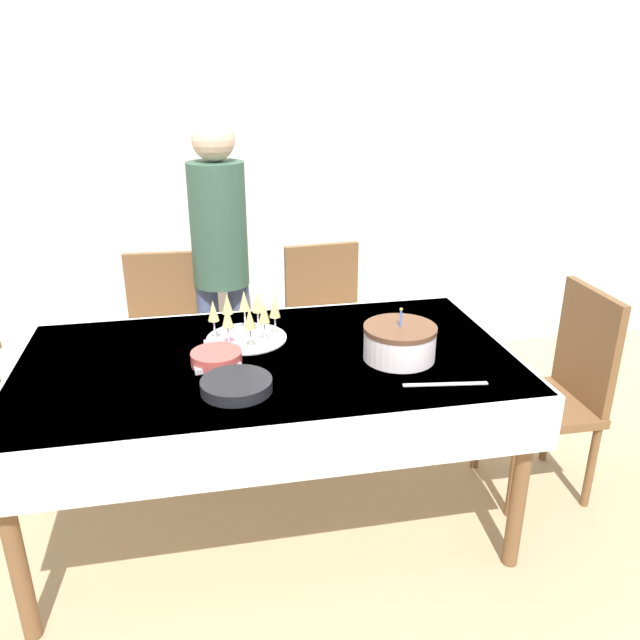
% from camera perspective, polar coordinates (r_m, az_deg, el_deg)
% --- Properties ---
extents(ground_plane, '(12.00, 12.00, 0.00)m').
position_cam_1_polar(ground_plane, '(2.81, -4.33, -17.57)').
color(ground_plane, tan).
extents(wall_back, '(8.00, 0.05, 2.70)m').
position_cam_1_polar(wall_back, '(3.78, -8.04, 15.03)').
color(wall_back, silver).
rests_on(wall_back, ground_plane).
extents(dining_table, '(1.90, 1.03, 0.76)m').
position_cam_1_polar(dining_table, '(2.45, -4.77, -5.50)').
color(dining_table, white).
rests_on(dining_table, ground_plane).
extents(dining_chair_far_left, '(0.44, 0.44, 0.94)m').
position_cam_1_polar(dining_chair_far_left, '(3.26, -13.68, -1.78)').
color(dining_chair_far_left, brown).
rests_on(dining_chair_far_left, ground_plane).
extents(dining_chair_far_right, '(0.46, 0.46, 0.94)m').
position_cam_1_polar(dining_chair_far_right, '(3.32, 0.68, -0.72)').
color(dining_chair_far_right, brown).
rests_on(dining_chair_far_right, ground_plane).
extents(dining_chair_right_end, '(0.42, 0.42, 0.94)m').
position_cam_1_polar(dining_chair_right_end, '(2.92, 20.98, -5.57)').
color(dining_chair_right_end, brown).
rests_on(dining_chair_right_end, ground_plane).
extents(birthday_cake, '(0.28, 0.28, 0.21)m').
position_cam_1_polar(birthday_cake, '(2.38, 7.28, -2.03)').
color(birthday_cake, white).
rests_on(birthday_cake, dining_table).
extents(champagne_tray, '(0.33, 0.33, 0.18)m').
position_cam_1_polar(champagne_tray, '(2.53, -6.84, 0.05)').
color(champagne_tray, silver).
rests_on(champagne_tray, dining_table).
extents(plate_stack_main, '(0.25, 0.25, 0.04)m').
position_cam_1_polar(plate_stack_main, '(2.16, -7.64, -5.94)').
color(plate_stack_main, black).
rests_on(plate_stack_main, dining_table).
extents(plate_stack_dessert, '(0.19, 0.19, 0.05)m').
position_cam_1_polar(plate_stack_dessert, '(2.36, -9.45, -3.42)').
color(plate_stack_dessert, '#CC4C47').
rests_on(plate_stack_dessert, dining_table).
extents(cake_knife, '(0.30, 0.06, 0.00)m').
position_cam_1_polar(cake_knife, '(2.23, 11.38, -5.77)').
color(cake_knife, silver).
rests_on(cake_knife, dining_table).
extents(fork_pile, '(0.18, 0.08, 0.02)m').
position_cam_1_polar(fork_pile, '(2.33, -9.35, -4.19)').
color(fork_pile, silver).
rests_on(fork_pile, dining_table).
extents(napkin_pile, '(0.15, 0.15, 0.01)m').
position_cam_1_polar(napkin_pile, '(2.49, -8.82, -2.47)').
color(napkin_pile, pink).
rests_on(napkin_pile, dining_table).
extents(person_standing, '(0.28, 0.28, 1.59)m').
position_cam_1_polar(person_standing, '(3.18, -9.13, 6.46)').
color(person_standing, '#3F4C72').
rests_on(person_standing, ground_plane).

